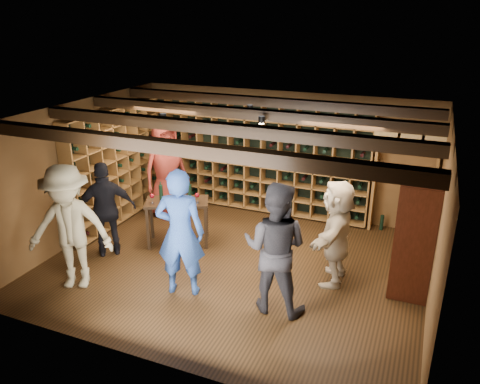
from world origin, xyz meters
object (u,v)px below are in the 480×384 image
at_px(man_blue_shirt, 180,233).
at_px(guest_khaki, 69,228).
at_px(man_grey_suit, 275,248).
at_px(guest_red_floral, 166,170).
at_px(guest_woman_black, 106,210).
at_px(guest_beige, 336,232).
at_px(tasting_table, 177,206).
at_px(display_cabinet, 414,242).

height_order(man_blue_shirt, guest_khaki, man_blue_shirt).
bearing_deg(man_blue_shirt, man_grey_suit, 168.67).
distance_m(man_blue_shirt, guest_red_floral, 2.94).
xyz_separation_m(man_blue_shirt, guest_woman_black, (-1.73, 0.56, -0.14)).
height_order(man_grey_suit, guest_beige, man_grey_suit).
bearing_deg(man_grey_suit, guest_beige, -122.11).
xyz_separation_m(guest_beige, tasting_table, (-2.86, 0.19, -0.09)).
distance_m(guest_red_floral, guest_khaki, 2.88).
height_order(display_cabinet, man_blue_shirt, man_blue_shirt).
height_order(man_grey_suit, guest_woman_black, man_grey_suit).
bearing_deg(guest_red_floral, guest_woman_black, -152.57).
distance_m(display_cabinet, man_blue_shirt, 3.35).
distance_m(guest_woman_black, guest_khaki, 1.04).
distance_m(guest_khaki, tasting_table, 1.98).
xyz_separation_m(man_grey_suit, guest_woman_black, (-3.12, 0.43, -0.12)).
xyz_separation_m(man_blue_shirt, guest_khaki, (-1.59, -0.47, -0.00)).
bearing_deg(man_blue_shirt, tasting_table, -74.84).
xyz_separation_m(guest_khaki, tasting_table, (0.76, 1.82, -0.23)).
bearing_deg(guest_woman_black, man_blue_shirt, 123.04).
distance_m(guest_khaki, guest_beige, 3.97).
relative_size(display_cabinet, guest_beige, 1.05).
height_order(man_blue_shirt, guest_woman_black, man_blue_shirt).
bearing_deg(display_cabinet, man_blue_shirt, -158.70).
xyz_separation_m(man_blue_shirt, guest_red_floral, (-1.68, 2.41, 0.00)).
distance_m(display_cabinet, guest_khaki, 5.00).
height_order(display_cabinet, guest_beige, display_cabinet).
xyz_separation_m(guest_khaki, guest_beige, (3.61, 1.63, -0.14)).
height_order(man_blue_shirt, guest_beige, man_blue_shirt).
height_order(guest_woman_black, guest_khaki, guest_khaki).
relative_size(man_blue_shirt, man_grey_suit, 1.03).
relative_size(guest_khaki, tasting_table, 1.58).
bearing_deg(man_blue_shirt, display_cabinet, -175.29).
bearing_deg(tasting_table, guest_khaki, -137.29).
xyz_separation_m(man_blue_shirt, tasting_table, (-0.84, 1.35, -0.23)).
bearing_deg(guest_red_floral, display_cabinet, -74.97).
bearing_deg(display_cabinet, tasting_table, 177.98).
distance_m(man_blue_shirt, man_grey_suit, 1.40).
xyz_separation_m(display_cabinet, man_grey_suit, (-1.73, -1.09, 0.09)).
height_order(man_blue_shirt, man_grey_suit, man_blue_shirt).
distance_m(man_blue_shirt, guest_khaki, 1.66).
xyz_separation_m(guest_woman_black, tasting_table, (0.89, 0.80, -0.09)).
bearing_deg(display_cabinet, guest_red_floral, 165.99).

